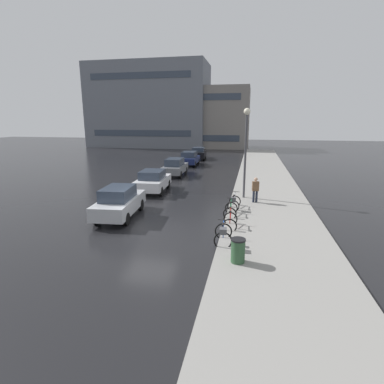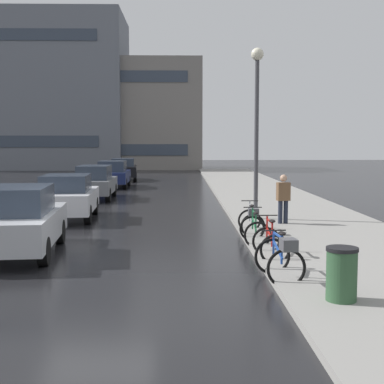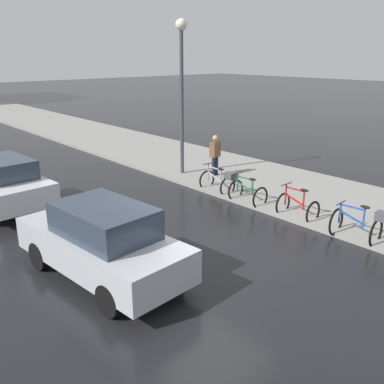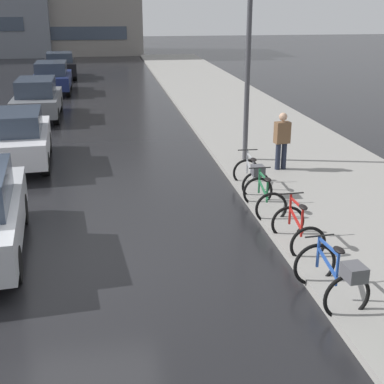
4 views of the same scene
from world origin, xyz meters
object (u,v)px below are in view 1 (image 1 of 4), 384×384
(pedestrian, at_px, (255,189))
(bicycle_nearest, at_px, (223,234))
(bicycle_farthest, at_px, (234,202))
(car_white, at_px, (153,181))
(bicycle_second, at_px, (230,221))
(car_grey, at_px, (175,167))
(car_black, at_px, (198,153))
(car_silver, at_px, (119,202))
(car_navy, at_px, (190,158))
(trash_bin, at_px, (238,252))
(bicycle_third, at_px, (231,210))
(streetlamp, at_px, (246,140))

(pedestrian, bearing_deg, bicycle_nearest, -101.12)
(bicycle_farthest, height_order, car_white, car_white)
(bicycle_second, distance_m, car_grey, 14.76)
(bicycle_nearest, xyz_separation_m, car_black, (-6.06, 27.96, 0.28))
(car_silver, xyz_separation_m, car_navy, (-0.20, 19.24, -0.01))
(bicycle_second, xyz_separation_m, car_grey, (-6.19, 13.40, 0.43))
(bicycle_second, xyz_separation_m, trash_bin, (0.55, -3.66, 0.12))
(bicycle_second, bearing_deg, pedestrian, 75.79)
(bicycle_third, height_order, car_silver, car_silver)
(car_navy, bearing_deg, pedestrian, -64.39)
(bicycle_nearest, height_order, bicycle_farthest, bicycle_nearest)
(bicycle_nearest, distance_m, car_silver, 6.45)
(car_silver, bearing_deg, trash_bin, -33.94)
(car_white, distance_m, trash_bin, 12.30)
(streetlamp, relative_size, trash_bin, 5.70)
(bicycle_third, height_order, car_navy, car_navy)
(car_grey, bearing_deg, bicycle_second, -65.21)
(bicycle_farthest, relative_size, pedestrian, 0.82)
(car_black, bearing_deg, car_silver, -89.47)
(bicycle_third, distance_m, car_white, 7.72)
(bicycle_second, bearing_deg, car_navy, 107.15)
(bicycle_third, relative_size, pedestrian, 0.65)
(bicycle_nearest, height_order, car_silver, car_silver)
(streetlamp, bearing_deg, car_navy, 114.98)
(bicycle_farthest, distance_m, car_white, 7.03)
(car_white, bearing_deg, car_navy, 90.30)
(bicycle_third, relative_size, car_grey, 0.26)
(car_white, height_order, car_navy, car_navy)
(bicycle_second, xyz_separation_m, car_white, (-6.09, 6.69, 0.41))
(car_silver, relative_size, car_navy, 1.10)
(car_grey, height_order, trash_bin, car_grey)
(car_white, xyz_separation_m, trash_bin, (6.64, -10.35, -0.29))
(trash_bin, bearing_deg, car_navy, 105.86)
(bicycle_farthest, xyz_separation_m, car_black, (-6.18, 22.77, 0.31))
(car_black, bearing_deg, bicycle_third, -75.84)
(car_silver, bearing_deg, bicycle_third, 10.67)
(car_grey, distance_m, streetlamp, 10.59)
(car_white, bearing_deg, pedestrian, -15.64)
(car_black, relative_size, pedestrian, 2.56)
(bicycle_nearest, bearing_deg, trash_bin, -67.39)
(car_white, distance_m, car_grey, 6.71)
(bicycle_third, distance_m, car_silver, 5.97)
(bicycle_nearest, height_order, pedestrian, pedestrian)
(bicycle_farthest, height_order, car_navy, car_navy)
(pedestrian, bearing_deg, car_navy, 115.61)
(trash_bin, bearing_deg, car_white, 122.70)
(car_white, relative_size, pedestrian, 2.40)
(bicycle_third, height_order, pedestrian, pedestrian)
(car_white, relative_size, car_navy, 1.03)
(bicycle_nearest, height_order, car_black, car_black)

